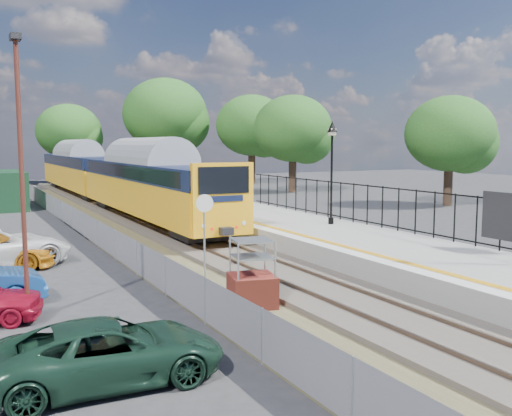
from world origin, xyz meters
TOP-DOWN VIEW (x-y plane):
  - ground at (0.00, 0.00)m, footprint 120.00×120.00m
  - track_bed at (-0.47, 9.67)m, footprint 5.90×80.00m
  - platform at (4.20, 8.00)m, footprint 5.00×70.00m
  - platform_edge at (2.14, 8.00)m, footprint 0.90×70.00m
  - victorian_lamp_north at (5.30, 6.00)m, footprint 0.44×0.44m
  - palisade_fence at (6.55, 2.24)m, footprint 0.12×26.00m
  - wire_fence at (-4.20, 12.00)m, footprint 0.06×52.00m
  - tree_line at (1.40, 42.00)m, footprint 56.80×43.80m
  - train at (0.00, 26.46)m, footprint 2.82×40.83m
  - brick_plinth at (-2.50, -1.29)m, footprint 1.44×1.44m
  - speed_sign at (-2.50, 2.05)m, footprint 0.58×0.12m
  - carpark_lamp at (-8.10, 0.42)m, footprint 0.25×0.50m
  - car_green at (-7.18, -4.43)m, footprint 4.45×2.21m

SIDE VIEW (x-z plane):
  - ground at x=0.00m, z-range 0.00..0.00m
  - track_bed at x=-0.47m, z-range -0.05..0.24m
  - platform at x=4.20m, z-range 0.00..0.90m
  - wire_fence at x=-4.20m, z-range 0.00..1.20m
  - car_green at x=-7.18m, z-range 0.00..1.21m
  - platform_edge at x=2.14m, z-range 0.90..0.91m
  - brick_plinth at x=-2.50m, z-range -0.04..1.90m
  - palisade_fence at x=6.55m, z-range 0.84..2.84m
  - speed_sign at x=-2.50m, z-range 0.53..3.42m
  - train at x=0.00m, z-range 0.59..4.09m
  - carpark_lamp at x=-8.10m, z-range 0.49..7.66m
  - victorian_lamp_north at x=5.30m, z-range 2.00..6.60m
  - tree_line at x=1.40m, z-range 0.67..12.55m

